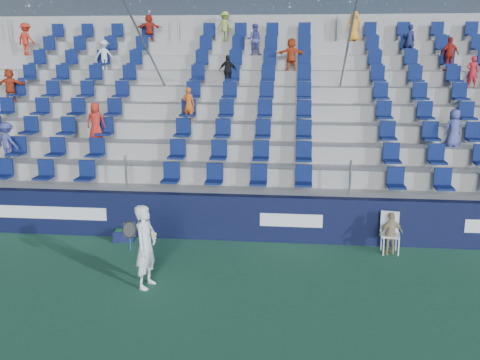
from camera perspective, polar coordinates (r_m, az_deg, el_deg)
name	(u,v)px	position (r m, az deg, el deg)	size (l,w,h in m)	color
ground	(216,290)	(11.35, -2.53, -11.68)	(70.00, 70.00, 0.00)	#2A6343
sponsor_wall	(234,217)	(14.04, -0.65, -4.02)	(24.00, 0.32, 1.20)	black
grandstand	(250,131)	(18.66, 1.10, 5.21)	(24.00, 8.17, 6.63)	#9D9E99
tennis_player	(146,246)	(11.35, -10.02, -6.99)	(0.69, 0.72, 1.78)	white
line_judge_chair	(390,229)	(13.70, 15.71, -5.09)	(0.51, 0.52, 1.01)	white
line_judge	(391,233)	(13.57, 15.80, -5.50)	(0.62, 0.26, 1.06)	tan
ball_bin	(124,234)	(14.41, -12.28, -5.70)	(0.59, 0.45, 0.30)	#0F1439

